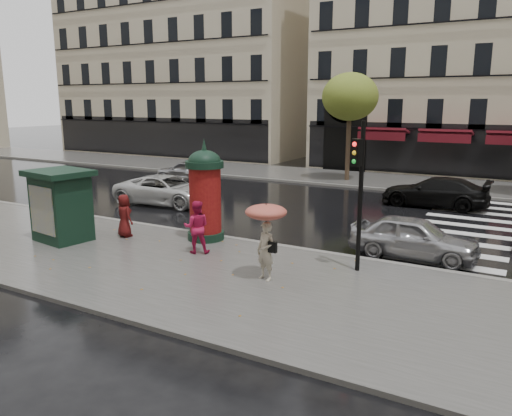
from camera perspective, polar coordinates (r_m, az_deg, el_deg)
The scene contains 18 objects.
ground at distance 15.11m, azimuth -5.44°, elevation -7.00°, with size 160.00×160.00×0.00m, color black.
near_sidewalk at distance 14.71m, azimuth -6.56°, elevation -7.32°, with size 90.00×7.00×0.12m, color #474744.
far_sidewalk at distance 32.13m, azimuth 14.29°, elevation 3.02°, with size 90.00×6.00×0.12m, color #474744.
near_kerb at distance 17.51m, azimuth 0.18°, elevation -4.01°, with size 90.00×0.25×0.14m, color slate.
far_kerb at distance 29.28m, azimuth 12.73°, elevation 2.25°, with size 90.00×0.25×0.14m, color slate.
zebra_crossing at distance 21.95m, azimuth 22.86°, elevation -1.83°, with size 3.60×11.75×0.01m, color silver.
bldg_far_left at distance 51.87m, azimuth -6.83°, elevation 19.10°, with size 24.00×14.00×22.90m.
tree_far_left at distance 31.39m, azimuth 10.69°, elevation 12.34°, with size 3.40×3.40×6.64m.
woman_umbrella at distance 13.47m, azimuth 1.16°, elevation -2.42°, with size 1.13×1.13×2.18m.
woman_red at distance 16.13m, azimuth -6.82°, elevation -2.17°, with size 0.83×0.65×1.72m, color #B61644.
man_burgundy at distance 18.59m, azimuth -14.82°, elevation -0.85°, with size 0.76×0.49×1.55m, color #4E0F0F.
morris_column at distance 17.54m, azimuth -5.84°, elevation 1.86°, with size 1.33×1.33×3.58m.
traffic_light at distance 14.23m, azimuth 11.70°, elevation 2.92°, with size 0.32×0.42×4.29m.
newsstand at distance 18.68m, azimuth -21.38°, elevation 0.37°, with size 2.30×2.02×2.49m.
car_silver at distance 16.74m, azimuth 17.59°, elevation -3.19°, with size 1.61×4.00×1.36m, color #A5A5A9.
car_white at distance 24.60m, azimuth -10.24°, elevation 2.02°, with size 2.35×5.09×1.41m, color silver.
car_black at distance 25.16m, azimuth 19.76°, elevation 1.73°, with size 1.99×4.90×1.42m, color black.
car_far_silver at distance 31.60m, azimuth -7.99°, elevation 4.23°, with size 1.57×3.90×1.33m, color #9B9BA0.
Camera 1 is at (8.22, -11.68, 4.94)m, focal length 35.00 mm.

